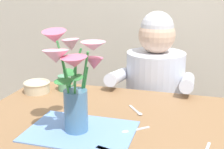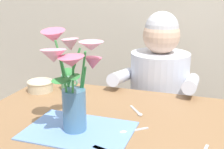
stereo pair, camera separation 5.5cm
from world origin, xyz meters
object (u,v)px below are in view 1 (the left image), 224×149
Objects in this scene: seated_person at (154,107)px; ceramic_bowl at (37,87)px; flower_vase at (73,78)px; tea_cup at (65,83)px.

ceramic_bowl is at bearing -146.55° from seated_person.
seated_person is 0.71m from ceramic_bowl.
seated_person reaches higher than flower_vase.
flower_vase is 2.82× the size of ceramic_bowl.
ceramic_bowl is at bearing 135.61° from flower_vase.
flower_vase is 0.54m from ceramic_bowl.
seated_person is at bearing 35.61° from ceramic_bowl.
ceramic_bowl is 0.14m from tea_cup.
seated_person reaches higher than tea_cup.
seated_person is at bearing 37.65° from tea_cup.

